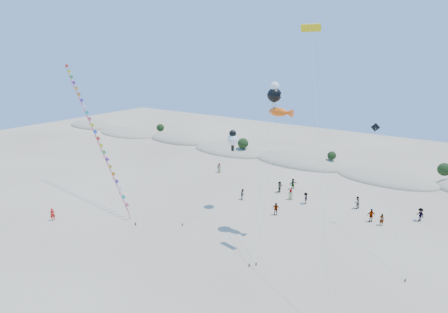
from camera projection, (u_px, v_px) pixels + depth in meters
ground at (115, 271)px, 36.76m from camera, size 160.00×160.00×0.00m
dune_ridge at (305, 163)px, 71.99m from camera, size 145.30×11.49×5.57m
kite_train at (94, 130)px, 52.73m from camera, size 21.57×7.00×19.27m
fish_kite at (281, 113)px, 40.95m from camera, size 3.23×8.38×14.83m
cartoon_kite_low at (233, 139)px, 49.31m from camera, size 2.61×9.23×10.85m
cartoon_kite_high at (274, 94)px, 41.12m from camera, size 3.31×9.48×17.60m
parafoil_kite at (311, 34)px, 35.37m from camera, size 9.26×12.83×23.32m
dark_kite at (382, 162)px, 41.60m from camera, size 7.08×11.29×12.69m
flyer_foreground at (53, 214)px, 47.51m from camera, size 0.60×0.70×1.62m
beachgoers at (308, 196)px, 53.51m from camera, size 33.48×11.46×1.76m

